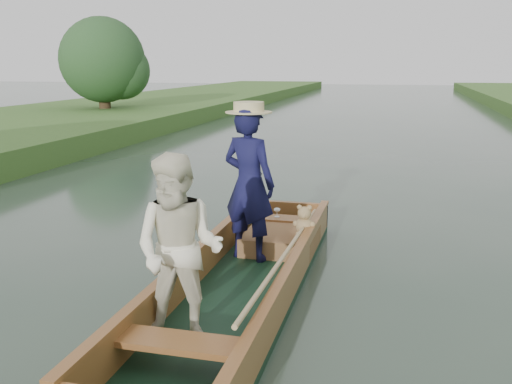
# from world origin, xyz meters

# --- Properties ---
(ground) EXTENTS (120.00, 120.00, 0.00)m
(ground) POSITION_xyz_m (0.00, 0.00, 0.00)
(ground) COLOR #283D30
(ground) RESTS_ON ground
(punt) EXTENTS (1.13, 5.00, 1.86)m
(punt) POSITION_xyz_m (-0.08, -0.03, 0.57)
(punt) COLOR black
(punt) RESTS_ON ground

